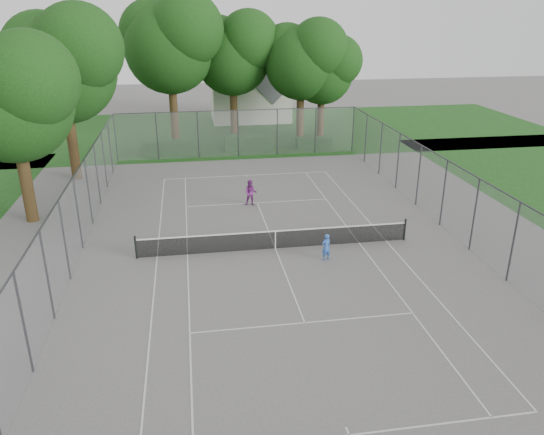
{
  "coord_description": "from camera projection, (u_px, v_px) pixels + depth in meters",
  "views": [
    {
      "loc": [
        -3.78,
        -22.38,
        10.62
      ],
      "look_at": [
        0.0,
        1.0,
        1.2
      ],
      "focal_mm": 35.0,
      "sensor_mm": 36.0,
      "label": 1
    }
  ],
  "objects": [
    {
      "name": "ground",
      "position": [
        275.0,
        249.0,
        25.02
      ],
      "size": [
        120.0,
        120.0,
        0.0
      ],
      "primitive_type": "plane",
      "color": "#5E5C5A",
      "rests_on": "ground"
    },
    {
      "name": "court_markings",
      "position": [
        275.0,
        249.0,
        25.01
      ],
      "size": [
        11.03,
        23.83,
        0.01
      ],
      "color": "silver",
      "rests_on": "ground"
    },
    {
      "name": "tree_far_midleft",
      "position": [
        233.0,
        50.0,
        44.22
      ],
      "size": [
        7.36,
        6.72,
        10.58
      ],
      "color": "#372714",
      "rests_on": "ground"
    },
    {
      "name": "tree_side_back",
      "position": [
        62.0,
        60.0,
        32.5
      ],
      "size": [
        7.68,
        7.01,
        11.04
      ],
      "color": "#372714",
      "rests_on": "ground"
    },
    {
      "name": "tree_far_right",
      "position": [
        323.0,
        68.0,
        44.19
      ],
      "size": [
        6.0,
        5.48,
        8.62
      ],
      "color": "#372714",
      "rests_on": "ground"
    },
    {
      "name": "hedge_mid",
      "position": [
        248.0,
        142.0,
        42.21
      ],
      "size": [
        3.8,
        1.09,
        1.19
      ],
      "primitive_type": "cube",
      "color": "#164014",
      "rests_on": "ground"
    },
    {
      "name": "tree_far_midright",
      "position": [
        302.0,
        57.0,
        43.35
      ],
      "size": [
        6.93,
        6.33,
        9.97
      ],
      "color": "#372714",
      "rests_on": "ground"
    },
    {
      "name": "girl_player",
      "position": [
        326.0,
        247.0,
        23.72
      ],
      "size": [
        0.53,
        0.44,
        1.25
      ],
      "primitive_type": "imported",
      "rotation": [
        0.0,
        0.0,
        3.49
      ],
      "color": "blue",
      "rests_on": "ground"
    },
    {
      "name": "woman_player",
      "position": [
        251.0,
        193.0,
        30.27
      ],
      "size": [
        0.84,
        0.71,
        1.5
      ],
      "primitive_type": "imported",
      "rotation": [
        0.0,
        0.0,
        -0.23
      ],
      "color": "#7B297B",
      "rests_on": "ground"
    },
    {
      "name": "grass_far",
      "position": [
        229.0,
        131.0,
        48.87
      ],
      "size": [
        60.0,
        20.0,
        0.0
      ],
      "primitive_type": "cube",
      "color": "#174313",
      "rests_on": "ground"
    },
    {
      "name": "perimeter_fence",
      "position": [
        275.0,
        213.0,
        24.35
      ],
      "size": [
        18.08,
        34.08,
        3.52
      ],
      "color": "#38383D",
      "rests_on": "ground"
    },
    {
      "name": "house",
      "position": [
        250.0,
        81.0,
        52.48
      ],
      "size": [
        7.59,
        5.89,
        9.46
      ],
      "color": "beige",
      "rests_on": "ground"
    },
    {
      "name": "tree_far_left",
      "position": [
        170.0,
        40.0,
        41.96
      ],
      "size": [
        8.28,
        7.56,
        11.9
      ],
      "color": "#372714",
      "rests_on": "ground"
    },
    {
      "name": "hedge_right",
      "position": [
        314.0,
        143.0,
        42.86
      ],
      "size": [
        2.79,
        1.02,
        0.84
      ],
      "primitive_type": "cube",
      "color": "#164014",
      "rests_on": "ground"
    },
    {
      "name": "hedge_left",
      "position": [
        170.0,
        148.0,
        40.89
      ],
      "size": [
        4.23,
        1.27,
        1.06
      ],
      "primitive_type": "cube",
      "color": "#164014",
      "rests_on": "ground"
    },
    {
      "name": "tennis_net",
      "position": [
        275.0,
        239.0,
        24.83
      ],
      "size": [
        12.87,
        0.1,
        1.1
      ],
      "color": "black",
      "rests_on": "ground"
    },
    {
      "name": "tree_side_front",
      "position": [
        12.0,
        93.0,
        25.82
      ],
      "size": [
        6.8,
        6.21,
        9.78
      ],
      "color": "#372714",
      "rests_on": "ground"
    }
  ]
}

